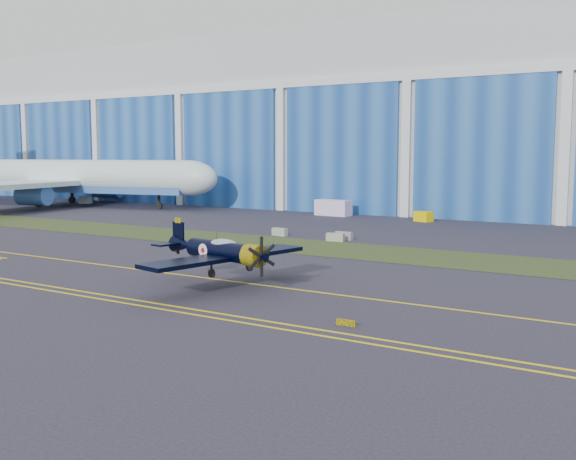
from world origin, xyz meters
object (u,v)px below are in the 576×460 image
Objects in this scene: jetliner at (67,140)px; warbird at (220,251)px; tug at (423,217)px; shipping_container at (333,208)px.

warbird is at bearing -44.32° from jetliner.
warbird is 51.83m from tug.
shipping_container is at bearing 121.03° from warbird.
jetliner is at bearing -166.01° from shipping_container.
shipping_container reaches higher than tug.
jetliner is (-69.29, 44.27, 9.15)m from warbird.
shipping_container is 2.31× the size of tug.
shipping_container is (-19.60, 52.75, -1.43)m from warbird.
jetliner is 51.51m from shipping_container.
jetliner is 65.97m from tug.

